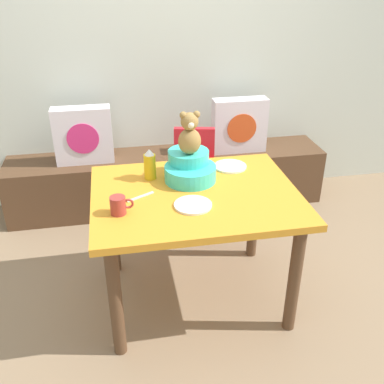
# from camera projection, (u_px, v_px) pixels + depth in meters

# --- Properties ---
(ground_plane) EXTENTS (8.00, 8.00, 0.00)m
(ground_plane) POSITION_uv_depth(u_px,v_px,m) (195.00, 295.00, 2.77)
(ground_plane) COLOR #8C7256
(back_wall) EXTENTS (4.40, 0.10, 2.60)m
(back_wall) POSITION_uv_depth(u_px,v_px,m) (160.00, 43.00, 3.43)
(back_wall) COLOR silver
(back_wall) RESTS_ON ground_plane
(window_bench) EXTENTS (2.60, 0.44, 0.46)m
(window_bench) POSITION_uv_depth(u_px,v_px,m) (168.00, 180.00, 3.70)
(window_bench) COLOR brown
(window_bench) RESTS_ON ground_plane
(pillow_floral_left) EXTENTS (0.44, 0.15, 0.44)m
(pillow_floral_left) POSITION_uv_depth(u_px,v_px,m) (83.00, 135.00, 3.36)
(pillow_floral_left) COLOR silver
(pillow_floral_left) RESTS_ON window_bench
(pillow_floral_right) EXTENTS (0.44, 0.15, 0.44)m
(pillow_floral_right) POSITION_uv_depth(u_px,v_px,m) (239.00, 125.00, 3.57)
(pillow_floral_right) COLOR silver
(pillow_floral_right) RESTS_ON window_bench
(dining_table) EXTENTS (1.14, 0.90, 0.74)m
(dining_table) POSITION_uv_depth(u_px,v_px,m) (195.00, 210.00, 2.47)
(dining_table) COLOR orange
(dining_table) RESTS_ON ground_plane
(highchair) EXTENTS (0.38, 0.50, 0.79)m
(highchair) POSITION_uv_depth(u_px,v_px,m) (194.00, 169.00, 3.21)
(highchair) COLOR red
(highchair) RESTS_ON ground_plane
(infant_seat_teal) EXTENTS (0.30, 0.33, 0.16)m
(infant_seat_teal) POSITION_uv_depth(u_px,v_px,m) (190.00, 168.00, 2.54)
(infant_seat_teal) COLOR #38C7BA
(infant_seat_teal) RESTS_ON dining_table
(teddy_bear) EXTENTS (0.13, 0.12, 0.25)m
(teddy_bear) POSITION_uv_depth(u_px,v_px,m) (190.00, 134.00, 2.44)
(teddy_bear) COLOR olive
(teddy_bear) RESTS_ON infant_seat_teal
(ketchup_bottle) EXTENTS (0.07, 0.07, 0.18)m
(ketchup_bottle) POSITION_uv_depth(u_px,v_px,m) (150.00, 165.00, 2.54)
(ketchup_bottle) COLOR gold
(ketchup_bottle) RESTS_ON dining_table
(coffee_mug) EXTENTS (0.12, 0.08, 0.09)m
(coffee_mug) POSITION_uv_depth(u_px,v_px,m) (119.00, 205.00, 2.20)
(coffee_mug) COLOR #9E332D
(coffee_mug) RESTS_ON dining_table
(dinner_plate_near) EXTENTS (0.20, 0.20, 0.01)m
(dinner_plate_near) POSITION_uv_depth(u_px,v_px,m) (230.00, 166.00, 2.71)
(dinner_plate_near) COLOR white
(dinner_plate_near) RESTS_ON dining_table
(dinner_plate_far) EXTENTS (0.20, 0.20, 0.01)m
(dinner_plate_far) POSITION_uv_depth(u_px,v_px,m) (193.00, 205.00, 2.29)
(dinner_plate_far) COLOR white
(dinner_plate_far) RESTS_ON dining_table
(table_fork) EXTENTS (0.16, 0.10, 0.01)m
(table_fork) POSITION_uv_depth(u_px,v_px,m) (140.00, 197.00, 2.37)
(table_fork) COLOR silver
(table_fork) RESTS_ON dining_table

